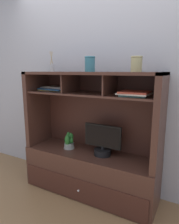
# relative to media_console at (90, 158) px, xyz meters

# --- Properties ---
(floor_plane) EXTENTS (6.00, 6.00, 0.02)m
(floor_plane) POSITION_rel_media_console_xyz_m (0.00, -0.01, -0.45)
(floor_plane) COLOR olive
(floor_plane) RESTS_ON ground
(back_wall) EXTENTS (6.00, 0.02, 2.80)m
(back_wall) POSITION_rel_media_console_xyz_m (0.00, 0.26, 0.96)
(back_wall) COLOR #AEB0BE
(back_wall) RESTS_ON ground
(media_console) EXTENTS (1.60, 0.51, 1.46)m
(media_console) POSITION_rel_media_console_xyz_m (0.00, 0.00, 0.00)
(media_console) COLOR #452820
(media_console) RESTS_ON ground
(tv_monitor) EXTENTS (0.44, 0.19, 0.36)m
(tv_monitor) POSITION_rel_media_console_xyz_m (0.17, 0.00, 0.22)
(tv_monitor) COLOR black
(tv_monitor) RESTS_ON media_console
(potted_orchid) EXTENTS (0.14, 0.14, 0.20)m
(potted_orchid) POSITION_rel_media_console_xyz_m (-0.29, -0.02, 0.16)
(potted_orchid) COLOR gray
(potted_orchid) RESTS_ON media_console
(magazine_stack_left) EXTENTS (0.42, 0.33, 0.05)m
(magazine_stack_left) POSITION_rel_media_console_xyz_m (-0.52, 0.06, 0.80)
(magazine_stack_left) COLOR gold
(magazine_stack_left) RESTS_ON media_console
(magazine_stack_centre) EXTENTS (0.31, 0.28, 0.05)m
(magazine_stack_centre) POSITION_rel_media_console_xyz_m (0.52, -0.04, 0.81)
(magazine_stack_centre) COLOR #3D6D6D
(magazine_stack_centre) RESTS_ON media_console
(diffuser_bottle) EXTENTS (0.05, 0.05, 0.24)m
(diffuser_bottle) POSITION_rel_media_console_xyz_m (-0.52, -0.01, 1.06)
(diffuser_bottle) COLOR #B1B3BA
(diffuser_bottle) RESTS_ON media_console
(ceramic_vase) EXTENTS (0.11, 0.11, 0.15)m
(ceramic_vase) POSITION_rel_media_console_xyz_m (0.52, -0.02, 1.09)
(ceramic_vase) COLOR tan
(ceramic_vase) RESTS_ON media_console
(accent_vase) EXTENTS (0.12, 0.12, 0.17)m
(accent_vase) POSITION_rel_media_console_xyz_m (0.00, 0.00, 1.10)
(accent_vase) COLOR #316D83
(accent_vase) RESTS_ON media_console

